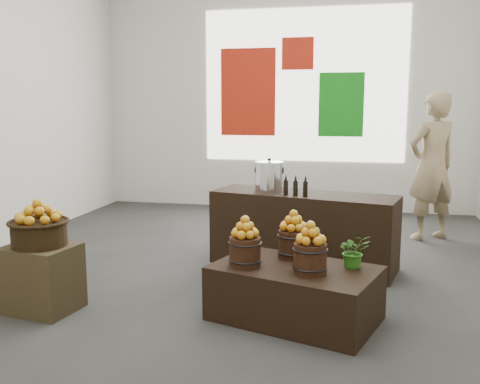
% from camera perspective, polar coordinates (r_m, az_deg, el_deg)
% --- Properties ---
extents(ground, '(7.00, 7.00, 0.00)m').
position_cam_1_polar(ground, '(5.60, -0.14, -8.37)').
color(ground, '#323230').
rests_on(ground, ground).
extents(back_wall, '(6.00, 0.04, 4.00)m').
position_cam_1_polar(back_wall, '(8.79, 4.82, 11.22)').
color(back_wall, beige).
rests_on(back_wall, ground).
extents(back_opening, '(3.20, 0.02, 2.40)m').
position_cam_1_polar(back_opening, '(8.74, 6.79, 11.20)').
color(back_opening, white).
rests_on(back_opening, back_wall).
extents(deco_red_left, '(0.90, 0.04, 1.40)m').
position_cam_1_polar(deco_red_left, '(8.86, 0.87, 10.59)').
color(deco_red_left, '#AB1E0D').
rests_on(deco_red_left, back_wall).
extents(deco_green_right, '(0.70, 0.04, 1.00)m').
position_cam_1_polar(deco_green_right, '(8.69, 10.74, 9.14)').
color(deco_green_right, '#137A14').
rests_on(deco_green_right, back_wall).
extents(deco_red_upper, '(0.50, 0.04, 0.50)m').
position_cam_1_polar(deco_red_upper, '(8.77, 6.18, 14.48)').
color(deco_red_upper, '#AB1E0D').
rests_on(deco_red_upper, back_wall).
extents(crate, '(0.62, 0.53, 0.55)m').
position_cam_1_polar(crate, '(4.78, -20.38, -8.61)').
color(crate, '#4E4024').
rests_on(crate, ground).
extents(wicker_basket, '(0.44, 0.44, 0.20)m').
position_cam_1_polar(wicker_basket, '(4.68, -20.64, -4.20)').
color(wicker_basket, black).
rests_on(wicker_basket, crate).
extents(apples_in_basket, '(0.35, 0.35, 0.19)m').
position_cam_1_polar(apples_in_basket, '(4.64, -20.78, -1.87)').
color(apples_in_basket, '#990A04').
rests_on(apples_in_basket, wicker_basket).
extents(display_table, '(1.43, 1.12, 0.43)m').
position_cam_1_polar(display_table, '(4.34, 5.85, -10.68)').
color(display_table, black).
rests_on(display_table, ground).
extents(apple_bucket_front_left, '(0.25, 0.25, 0.23)m').
position_cam_1_polar(apple_bucket_front_left, '(4.25, 0.54, -6.38)').
color(apple_bucket_front_left, '#32170D').
rests_on(apple_bucket_front_left, display_table).
extents(apples_in_bucket_front_left, '(0.19, 0.19, 0.17)m').
position_cam_1_polar(apples_in_bucket_front_left, '(4.20, 0.54, -3.75)').
color(apples_in_bucket_front_left, '#990A04').
rests_on(apples_in_bucket_front_left, apple_bucket_front_left).
extents(apple_bucket_front_right, '(0.25, 0.25, 0.23)m').
position_cam_1_polar(apple_bucket_front_right, '(4.10, 7.48, -7.06)').
color(apple_bucket_front_right, '#32170D').
rests_on(apple_bucket_front_right, display_table).
extents(apples_in_bucket_front_right, '(0.19, 0.19, 0.17)m').
position_cam_1_polar(apples_in_bucket_front_right, '(4.04, 7.54, -4.34)').
color(apples_in_bucket_front_right, '#990A04').
rests_on(apples_in_bucket_front_right, apple_bucket_front_right).
extents(apple_bucket_rear, '(0.25, 0.25, 0.23)m').
position_cam_1_polar(apple_bucket_rear, '(4.50, 5.69, -5.54)').
color(apple_bucket_rear, '#32170D').
rests_on(apple_bucket_rear, display_table).
extents(apples_in_bucket_rear, '(0.19, 0.19, 0.17)m').
position_cam_1_polar(apples_in_bucket_rear, '(4.45, 5.73, -3.05)').
color(apples_in_bucket_rear, '#990A04').
rests_on(apples_in_bucket_rear, apple_bucket_rear).
extents(herb_garnish_right, '(0.30, 0.28, 0.27)m').
position_cam_1_polar(herb_garnish_right, '(4.29, 12.03, -6.16)').
color(herb_garnish_right, '#235C13').
rests_on(herb_garnish_right, display_table).
extents(herb_garnish_left, '(0.16, 0.14, 0.26)m').
position_cam_1_polar(herb_garnish_left, '(4.54, 0.73, -5.13)').
color(herb_garnish_left, '#235C13').
rests_on(herb_garnish_left, display_table).
extents(counter, '(2.01, 1.03, 0.79)m').
position_cam_1_polar(counter, '(5.69, 6.75, -4.04)').
color(counter, black).
rests_on(counter, ground).
extents(stock_pot_left, '(0.30, 0.30, 0.30)m').
position_cam_1_polar(stock_pot_left, '(5.72, 3.13, 1.60)').
color(stock_pot_left, silver).
rests_on(stock_pot_left, counter).
extents(oil_cruets, '(0.22, 0.10, 0.22)m').
position_cam_1_polar(oil_cruets, '(5.41, 6.20, 0.70)').
color(oil_cruets, black).
rests_on(oil_cruets, counter).
extents(shopper, '(0.82, 0.74, 1.87)m').
position_cam_1_polar(shopper, '(7.12, 19.77, 2.60)').
color(shopper, '#927D59').
rests_on(shopper, ground).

